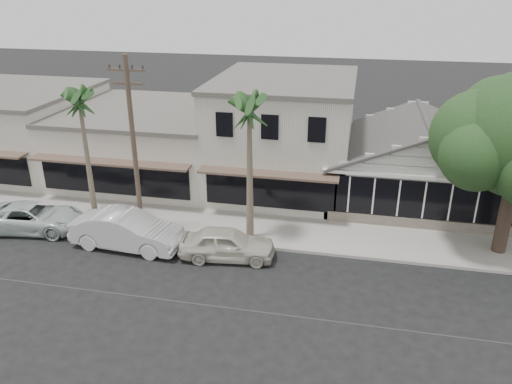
% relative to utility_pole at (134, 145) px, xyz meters
% --- Properties ---
extents(ground, '(140.00, 140.00, 0.00)m').
position_rel_utility_pole_xyz_m(ground, '(9.00, -5.20, -4.79)').
color(ground, black).
rests_on(ground, ground).
extents(sidewalk_north, '(90.00, 3.50, 0.15)m').
position_rel_utility_pole_xyz_m(sidewalk_north, '(1.00, 1.55, -4.71)').
color(sidewalk_north, '#9E9991').
rests_on(sidewalk_north, ground).
extents(corner_shop, '(10.40, 8.60, 5.10)m').
position_rel_utility_pole_xyz_m(corner_shop, '(14.00, 7.27, -2.17)').
color(corner_shop, beige).
rests_on(corner_shop, ground).
extents(row_building_near, '(8.00, 10.00, 6.50)m').
position_rel_utility_pole_xyz_m(row_building_near, '(6.00, 8.30, -1.54)').
color(row_building_near, beige).
rests_on(row_building_near, ground).
extents(row_building_midnear, '(10.00, 10.00, 4.20)m').
position_rel_utility_pole_xyz_m(row_building_midnear, '(-3.00, 8.30, -2.69)').
color(row_building_midnear, beige).
rests_on(row_building_midnear, ground).
extents(row_building_midfar, '(11.00, 10.00, 5.00)m').
position_rel_utility_pole_xyz_m(row_building_midfar, '(-13.50, 8.30, -2.29)').
color(row_building_midfar, beige).
rests_on(row_building_midfar, ground).
extents(utility_pole, '(1.80, 0.24, 9.00)m').
position_rel_utility_pole_xyz_m(utility_pole, '(0.00, 0.00, 0.00)').
color(utility_pole, brown).
rests_on(utility_pole, ground).
extents(car_0, '(4.62, 2.30, 1.51)m').
position_rel_utility_pole_xyz_m(car_0, '(4.89, -1.44, -4.03)').
color(car_0, beige).
rests_on(car_0, ground).
extents(car_1, '(5.57, 2.26, 1.80)m').
position_rel_utility_pole_xyz_m(car_1, '(-0.11, -1.39, -3.89)').
color(car_1, silver).
rests_on(car_1, ground).
extents(car_2, '(5.49, 3.05, 1.45)m').
position_rel_utility_pole_xyz_m(car_2, '(-5.68, -0.72, -4.06)').
color(car_2, silver).
rests_on(car_2, ground).
extents(palm_east, '(3.10, 3.10, 7.82)m').
position_rel_utility_pole_xyz_m(palm_east, '(5.54, 0.55, 1.88)').
color(palm_east, '#726651').
rests_on(palm_east, ground).
extents(palm_mid, '(2.82, 2.82, 7.65)m').
position_rel_utility_pole_xyz_m(palm_mid, '(-2.78, 0.40, 1.80)').
color(palm_mid, '#726651').
rests_on(palm_mid, ground).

